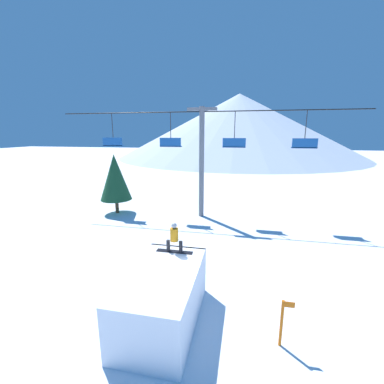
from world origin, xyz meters
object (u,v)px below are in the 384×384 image
pine_tree_near (115,177)px  trail_marker (282,322)px  snow_ramp (163,297)px  snowboarder (174,238)px

pine_tree_near → trail_marker: size_ratio=3.07×
snow_ramp → snowboarder: 2.36m
snow_ramp → trail_marker: snow_ramp is taller
snowboarder → trail_marker: snowboarder is taller
pine_tree_near → snow_ramp: bearing=-55.8°
pine_tree_near → trail_marker: (12.51, -12.49, -2.32)m
snow_ramp → snowboarder: size_ratio=2.92×
snow_ramp → pine_tree_near: size_ratio=0.86×
snowboarder → pine_tree_near: (-8.30, 10.55, 0.52)m
snow_ramp → pine_tree_near: 14.94m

